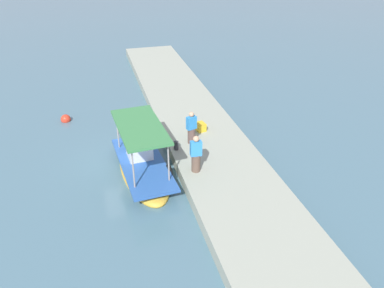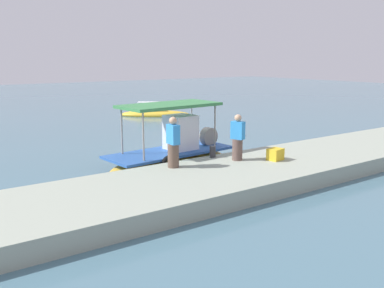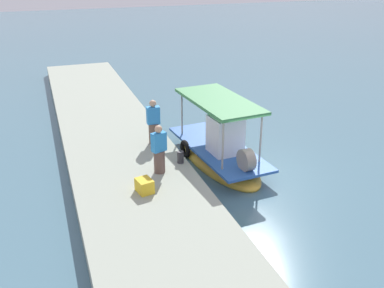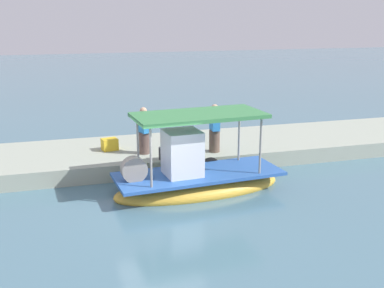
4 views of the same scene
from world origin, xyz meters
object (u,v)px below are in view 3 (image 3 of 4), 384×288
object	(u,v)px
main_fishing_boat	(219,151)
mooring_bollard	(180,157)
fisherman_near_bollard	(153,124)
cargo_crate	(144,186)
fisherman_by_crate	(159,151)

from	to	relation	value
main_fishing_boat	mooring_bollard	distance (m)	1.98
main_fishing_boat	fisherman_near_bollard	xyz separation A→B (m)	(-1.40, -2.24, 0.94)
fisherman_near_bollard	cargo_crate	xyz separation A→B (m)	(3.73, -1.32, -0.59)
main_fishing_boat	fisherman_by_crate	size ratio (longest dim) A/B	3.32
fisherman_near_bollard	mooring_bollard	xyz separation A→B (m)	(2.10, 0.42, -0.59)
cargo_crate	fisherman_near_bollard	bearing A→B (deg)	160.50
mooring_bollard	cargo_crate	size ratio (longest dim) A/B	0.79
fisherman_near_bollard	main_fishing_boat	bearing A→B (deg)	58.06
main_fishing_boat	fisherman_by_crate	world-z (taller)	main_fishing_boat
fisherman_by_crate	mooring_bollard	bearing A→B (deg)	116.73
fisherman_by_crate	cargo_crate	size ratio (longest dim) A/B	3.07
mooring_bollard	cargo_crate	distance (m)	2.39
mooring_bollard	fisherman_near_bollard	bearing A→B (deg)	-168.57
fisherman_by_crate	cargo_crate	bearing A→B (deg)	-35.26
cargo_crate	mooring_bollard	bearing A→B (deg)	133.13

